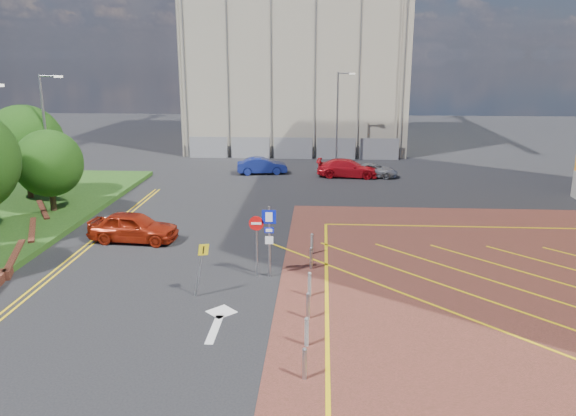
# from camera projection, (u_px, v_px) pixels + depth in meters

# --- Properties ---
(ground) EXTENTS (140.00, 140.00, 0.00)m
(ground) POSITION_uv_depth(u_px,v_px,m) (256.00, 285.00, 23.73)
(ground) COLOR black
(ground) RESTS_ON ground
(retaining_wall) EXTENTS (6.06, 20.33, 0.40)m
(retaining_wall) POSITION_uv_depth(u_px,v_px,m) (11.00, 258.00, 26.30)
(retaining_wall) COLOR brown
(retaining_wall) RESTS_ON ground
(tree_c) EXTENTS (4.00, 4.00, 4.90)m
(tree_c) POSITION_uv_depth(u_px,v_px,m) (49.00, 163.00, 33.32)
(tree_c) COLOR #3D2B1C
(tree_c) RESTS_ON grass_bed
(tree_d) EXTENTS (5.00, 5.00, 6.08)m
(tree_d) POSITION_uv_depth(u_px,v_px,m) (24.00, 144.00, 36.20)
(tree_d) COLOR #3D2B1C
(tree_d) RESTS_ON grass_bed
(lamp_left_far) EXTENTS (1.53, 0.16, 8.00)m
(lamp_left_far) POSITION_uv_depth(u_px,v_px,m) (47.00, 134.00, 34.91)
(lamp_left_far) COLOR #9EA0A8
(lamp_left_far) RESTS_ON grass_bed
(lamp_back) EXTENTS (1.53, 0.16, 8.00)m
(lamp_back) POSITION_uv_depth(u_px,v_px,m) (338.00, 114.00, 49.30)
(lamp_back) COLOR #9EA0A8
(lamp_back) RESTS_ON ground
(sign_cluster) EXTENTS (1.17, 0.12, 3.20)m
(sign_cluster) POSITION_uv_depth(u_px,v_px,m) (264.00, 234.00, 24.15)
(sign_cluster) COLOR #9EA0A8
(sign_cluster) RESTS_ON ground
(warning_sign) EXTENTS (0.66, 0.40, 2.25)m
(warning_sign) POSITION_uv_depth(u_px,v_px,m) (201.00, 263.00, 22.29)
(warning_sign) COLOR #9EA0A8
(warning_sign) RESTS_ON ground
(bollard_row) EXTENTS (0.14, 11.14, 0.90)m
(bollard_row) POSITION_uv_depth(u_px,v_px,m) (309.00, 293.00, 21.87)
(bollard_row) COLOR #9EA0A8
(bollard_row) RESTS_ON forecourt
(construction_building) EXTENTS (21.20, 19.20, 22.00)m
(construction_building) POSITION_uv_depth(u_px,v_px,m) (298.00, 39.00, 59.34)
(construction_building) COLOR #AB9E8C
(construction_building) RESTS_ON ground
(construction_fence) EXTENTS (21.60, 0.06, 2.00)m
(construction_fence) POSITION_uv_depth(u_px,v_px,m) (304.00, 148.00, 52.29)
(construction_fence) COLOR gray
(construction_fence) RESTS_ON ground
(car_red_left) EXTENTS (4.74, 2.21, 1.57)m
(car_red_left) POSITION_uv_depth(u_px,v_px,m) (133.00, 227.00, 29.15)
(car_red_left) COLOR #9B210D
(car_red_left) RESTS_ON ground
(car_blue_back) EXTENTS (4.24, 2.08, 1.34)m
(car_blue_back) POSITION_uv_depth(u_px,v_px,m) (262.00, 166.00, 45.81)
(car_blue_back) COLOR navy
(car_blue_back) RESTS_ON ground
(car_red_back) EXTENTS (5.03, 2.33, 1.42)m
(car_red_back) POSITION_uv_depth(u_px,v_px,m) (348.00, 168.00, 44.61)
(car_red_back) COLOR red
(car_red_back) RESTS_ON ground
(car_silver_back) EXTENTS (4.15, 2.48, 1.08)m
(car_silver_back) POSITION_uv_depth(u_px,v_px,m) (373.00, 170.00, 44.67)
(car_silver_back) COLOR #A2A2A9
(car_silver_back) RESTS_ON ground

